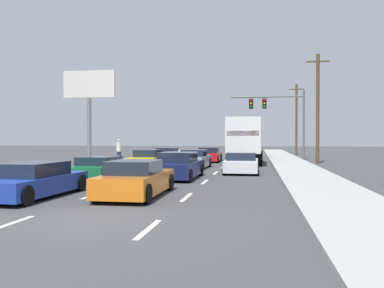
{
  "coord_description": "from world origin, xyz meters",
  "views": [
    {
      "loc": [
        4.1,
        -9.43,
        2.05
      ],
      "look_at": [
        0.51,
        13.06,
        1.72
      ],
      "focal_mm": 38.1,
      "sensor_mm": 36.0,
      "label": 1
    }
  ],
  "objects_px": {
    "car_maroon": "(167,155)",
    "pedestrian_near_corner": "(119,151)",
    "car_orange": "(136,180)",
    "traffic_signal_mast": "(273,109)",
    "car_yellow": "(148,160)",
    "box_truck": "(245,138)",
    "car_red": "(209,155)",
    "roadside_billboard": "(89,96)",
    "car_blue": "(34,181)",
    "car_silver": "(194,160)",
    "car_green": "(100,169)",
    "utility_pole_far": "(296,119)",
    "car_navy": "(179,166)",
    "utility_pole_mid": "(318,107)",
    "car_white": "(241,163)"
  },
  "relations": [
    {
      "from": "car_yellow",
      "to": "car_navy",
      "type": "distance_m",
      "value": 7.66
    },
    {
      "from": "box_truck",
      "to": "car_orange",
      "type": "bearing_deg",
      "value": -100.06
    },
    {
      "from": "car_yellow",
      "to": "car_orange",
      "type": "xyz_separation_m",
      "value": [
        3.14,
        -13.2,
        0.01
      ]
    },
    {
      "from": "car_orange",
      "to": "utility_pole_mid",
      "type": "distance_m",
      "value": 22.32
    },
    {
      "from": "car_green",
      "to": "pedestrian_near_corner",
      "type": "height_order",
      "value": "pedestrian_near_corner"
    },
    {
      "from": "car_orange",
      "to": "box_truck",
      "type": "bearing_deg",
      "value": 79.94
    },
    {
      "from": "roadside_billboard",
      "to": "car_blue",
      "type": "bearing_deg",
      "value": -72.08
    },
    {
      "from": "car_orange",
      "to": "pedestrian_near_corner",
      "type": "distance_m",
      "value": 18.02
    },
    {
      "from": "traffic_signal_mast",
      "to": "car_maroon",
      "type": "bearing_deg",
      "value": -151.01
    },
    {
      "from": "traffic_signal_mast",
      "to": "pedestrian_near_corner",
      "type": "bearing_deg",
      "value": -142.9
    },
    {
      "from": "box_truck",
      "to": "car_white",
      "type": "distance_m",
      "value": 8.61
    },
    {
      "from": "car_silver",
      "to": "car_navy",
      "type": "relative_size",
      "value": 0.92
    },
    {
      "from": "roadside_billboard",
      "to": "traffic_signal_mast",
      "type": "bearing_deg",
      "value": 26.69
    },
    {
      "from": "utility_pole_far",
      "to": "utility_pole_mid",
      "type": "bearing_deg",
      "value": -89.69
    },
    {
      "from": "car_orange",
      "to": "car_white",
      "type": "xyz_separation_m",
      "value": [
        3.31,
        10.11,
        -0.02
      ]
    },
    {
      "from": "car_orange",
      "to": "car_blue",
      "type": "bearing_deg",
      "value": -166.85
    },
    {
      "from": "car_silver",
      "to": "pedestrian_near_corner",
      "type": "relative_size",
      "value": 2.33
    },
    {
      "from": "car_blue",
      "to": "car_silver",
      "type": "height_order",
      "value": "car_silver"
    },
    {
      "from": "car_red",
      "to": "utility_pole_mid",
      "type": "height_order",
      "value": "utility_pole_mid"
    },
    {
      "from": "car_white",
      "to": "traffic_signal_mast",
      "type": "distance_m",
      "value": 16.67
    },
    {
      "from": "traffic_signal_mast",
      "to": "utility_pole_far",
      "type": "distance_m",
      "value": 11.32
    },
    {
      "from": "utility_pole_far",
      "to": "traffic_signal_mast",
      "type": "bearing_deg",
      "value": -106.51
    },
    {
      "from": "car_yellow",
      "to": "box_truck",
      "type": "distance_m",
      "value": 8.52
    },
    {
      "from": "utility_pole_far",
      "to": "pedestrian_near_corner",
      "type": "distance_m",
      "value": 25.55
    },
    {
      "from": "box_truck",
      "to": "pedestrian_near_corner",
      "type": "height_order",
      "value": "box_truck"
    },
    {
      "from": "pedestrian_near_corner",
      "to": "car_silver",
      "type": "bearing_deg",
      "value": -27.65
    },
    {
      "from": "car_yellow",
      "to": "utility_pole_mid",
      "type": "xyz_separation_m",
      "value": [
        12.16,
        6.83,
        3.96
      ]
    },
    {
      "from": "car_red",
      "to": "roadside_billboard",
      "type": "height_order",
      "value": "roadside_billboard"
    },
    {
      "from": "car_maroon",
      "to": "car_green",
      "type": "relative_size",
      "value": 1.06
    },
    {
      "from": "car_maroon",
      "to": "traffic_signal_mast",
      "type": "bearing_deg",
      "value": 28.99
    },
    {
      "from": "car_red",
      "to": "traffic_signal_mast",
      "type": "height_order",
      "value": "traffic_signal_mast"
    },
    {
      "from": "car_maroon",
      "to": "pedestrian_near_corner",
      "type": "xyz_separation_m",
      "value": [
        -2.96,
        -4.11,
        0.5
      ]
    },
    {
      "from": "car_blue",
      "to": "pedestrian_near_corner",
      "type": "distance_m",
      "value": 17.87
    },
    {
      "from": "utility_pole_far",
      "to": "pedestrian_near_corner",
      "type": "height_order",
      "value": "utility_pole_far"
    },
    {
      "from": "car_blue",
      "to": "car_orange",
      "type": "bearing_deg",
      "value": 13.15
    },
    {
      "from": "car_red",
      "to": "roadside_billboard",
      "type": "distance_m",
      "value": 11.3
    },
    {
      "from": "car_green",
      "to": "utility_pole_far",
      "type": "distance_m",
      "value": 34.18
    },
    {
      "from": "car_maroon",
      "to": "car_navy",
      "type": "height_order",
      "value": "car_navy"
    },
    {
      "from": "utility_pole_mid",
      "to": "roadside_billboard",
      "type": "distance_m",
      "value": 18.74
    },
    {
      "from": "utility_pole_mid",
      "to": "car_navy",
      "type": "bearing_deg",
      "value": -122.5
    },
    {
      "from": "car_blue",
      "to": "car_red",
      "type": "distance_m",
      "value": 22.19
    },
    {
      "from": "car_white",
      "to": "car_navy",
      "type": "bearing_deg",
      "value": -128.72
    },
    {
      "from": "car_green",
      "to": "box_truck",
      "type": "relative_size",
      "value": 0.52
    },
    {
      "from": "car_orange",
      "to": "utility_pole_far",
      "type": "height_order",
      "value": "utility_pole_far"
    },
    {
      "from": "box_truck",
      "to": "traffic_signal_mast",
      "type": "xyz_separation_m",
      "value": [
        2.42,
        7.45,
        2.81
      ]
    },
    {
      "from": "car_green",
      "to": "car_orange",
      "type": "bearing_deg",
      "value": -56.81
    },
    {
      "from": "car_red",
      "to": "car_orange",
      "type": "bearing_deg",
      "value": -90.36
    },
    {
      "from": "car_orange",
      "to": "traffic_signal_mast",
      "type": "bearing_deg",
      "value": 77.62
    },
    {
      "from": "car_blue",
      "to": "car_maroon",
      "type": "bearing_deg",
      "value": 90.3
    },
    {
      "from": "pedestrian_near_corner",
      "to": "car_white",
      "type": "bearing_deg",
      "value": -34.28
    }
  ]
}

